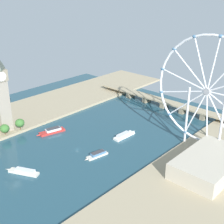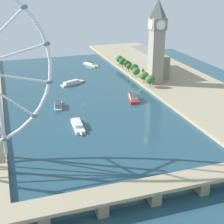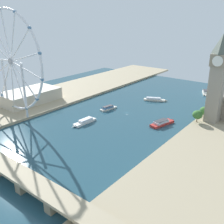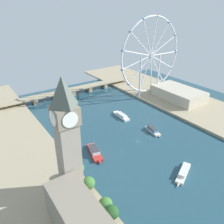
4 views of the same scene
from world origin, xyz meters
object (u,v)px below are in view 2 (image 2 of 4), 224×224
tour_boat_2 (78,125)px  tour_boat_4 (72,83)px  tour_boat_1 (91,64)px  tour_boat_3 (58,105)px  tour_boat_0 (133,97)px  river_bridge (152,188)px  clock_tower (157,41)px  parliament_block (148,61)px

tour_boat_2 → tour_boat_4: bearing=172.7°
tour_boat_1 → tour_boat_3: size_ratio=1.11×
tour_boat_0 → tour_boat_1: size_ratio=1.17×
river_bridge → tour_boat_2: (17.83, -106.23, -5.24)m
river_bridge → clock_tower: bearing=-115.5°
clock_tower → river_bridge: size_ratio=0.41×
tour_boat_2 → tour_boat_3: tour_boat_3 is taller
tour_boat_4 → parliament_block: bearing=-18.4°
tour_boat_1 → clock_tower: bearing=-0.5°
river_bridge → tour_boat_1: size_ratio=7.46×
river_bridge → parliament_block: bearing=-113.4°
parliament_block → river_bridge: (102.04, 235.27, -8.97)m
parliament_block → tour_boat_0: size_ratio=2.16×
river_bridge → tour_boat_2: bearing=-80.5°
tour_boat_0 → tour_boat_2: (68.05, 48.26, -0.29)m
parliament_block → tour_boat_2: bearing=47.1°
parliament_block → tour_boat_0: (51.81, 80.79, -13.92)m
clock_tower → parliament_block: 57.94m
parliament_block → tour_boat_1: parliament_block is taller
river_bridge → tour_boat_2: 107.84m
parliament_block → tour_boat_2: size_ratio=2.26×
river_bridge → tour_boat_4: bearing=-90.7°
tour_boat_2 → parliament_block: bearing=139.8°
tour_boat_1 → tour_boat_3: bearing=-48.8°
tour_boat_0 → tour_boat_2: 83.42m
parliament_block → tour_boat_3: bearing=31.7°
clock_tower → tour_boat_3: 129.79m
tour_boat_3 → tour_boat_1: bearing=-15.9°
tour_boat_1 → tour_boat_3: (70.48, 144.22, 0.13)m
clock_tower → parliament_block: size_ratio=1.21×
parliament_block → tour_boat_4: (99.39, 12.34, -14.25)m
tour_boat_2 → tour_boat_3: bearing=-168.9°
tour_boat_4 → river_bridge: bearing=-116.1°
tour_boat_0 → tour_boat_2: tour_boat_0 is taller
parliament_block → tour_boat_0: parliament_block is taller
river_bridge → tour_boat_0: size_ratio=6.41×
parliament_block → tour_boat_2: parliament_block is taller
tour_boat_0 → tour_boat_1: bearing=15.9°
river_bridge → tour_boat_2: size_ratio=6.71×
tour_boat_3 → parliament_block: bearing=-48.1°
parliament_block → clock_tower: bearing=75.7°
clock_tower → tour_boat_4: 105.58m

